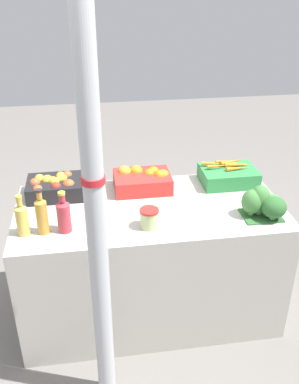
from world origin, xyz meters
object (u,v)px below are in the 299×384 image
orange_crate (143,180)px  broccoli_pile (264,203)px  carrot_crate (229,175)px  juice_bottle_ruby (64,215)px  apple_crate (56,186)px  juice_bottle_golden (22,219)px  juice_bottle_amber (42,215)px  pickle_jar (149,218)px  support_pole (95,204)px

orange_crate → broccoli_pile: size_ratio=1.51×
carrot_crate → juice_bottle_ruby: bearing=-158.0°
apple_crate → juice_bottle_ruby: bearing=-81.6°
juice_bottle_golden → juice_bottle_ruby: (0.22, 0.00, 0.00)m
juice_bottle_golden → juice_bottle_amber: 0.11m
apple_crate → pickle_jar: (0.52, -0.45, -0.01)m
broccoli_pile → juice_bottle_ruby: size_ratio=0.99×
broccoli_pile → juice_bottle_amber: 1.24m
broccoli_pile → orange_crate: bearing=144.3°
support_pole → broccoli_pile: 1.08m
pickle_jar → orange_crate: bearing=86.3°
support_pole → pickle_jar: size_ratio=21.60×
juice_bottle_ruby → juice_bottle_golden: bearing=180.0°
orange_crate → pickle_jar: (-0.03, -0.46, -0.01)m
apple_crate → orange_crate: size_ratio=1.00×
juice_bottle_amber → juice_bottle_golden: bearing=-180.0°
juice_bottle_amber → juice_bottle_ruby: 0.11m
broccoli_pile → pickle_jar: broccoli_pile is taller
broccoli_pile → juice_bottle_amber: size_ratio=0.90×
orange_crate → broccoli_pile: (0.63, -0.45, 0.03)m
broccoli_pile → pickle_jar: (-0.66, -0.01, -0.03)m
carrot_crate → juice_bottle_golden: size_ratio=1.52×
carrot_crate → juice_bottle_golden: 1.35m
carrot_crate → pickle_jar: bearing=-142.7°
carrot_crate → juice_bottle_golden: (-1.28, -0.43, 0.04)m
carrot_crate → support_pole: bearing=-136.5°
apple_crate → pickle_jar: apple_crate is taller
broccoli_pile → pickle_jar: bearing=-179.2°
broccoli_pile → pickle_jar: size_ratio=2.15×
apple_crate → juice_bottle_golden: size_ratio=1.52×
orange_crate → juice_bottle_ruby: 0.66m
orange_crate → juice_bottle_amber: juice_bottle_amber is taller
orange_crate → pickle_jar: size_ratio=3.25×
apple_crate → broccoli_pile: bearing=-20.6°
support_pole → juice_bottle_golden: size_ratio=10.13×
juice_bottle_amber → pickle_jar: juice_bottle_amber is taller
broccoli_pile → juice_bottle_amber: juice_bottle_amber is taller
orange_crate → juice_bottle_ruby: juice_bottle_ruby is taller
support_pole → juice_bottle_ruby: bearing=111.7°
carrot_crate → juice_bottle_amber: (-1.18, -0.43, 0.05)m
juice_bottle_amber → pickle_jar: (0.57, -0.03, -0.06)m
apple_crate → carrot_crate: 1.12m
support_pole → carrot_crate: 1.28m
apple_crate → juice_bottle_amber: size_ratio=1.36×
juice_bottle_golden → pickle_jar: bearing=-2.5°
juice_bottle_golden → broccoli_pile: bearing=-0.9°
broccoli_pile → apple_crate: bearing=159.4°
apple_crate → juice_bottle_ruby: 0.43m
juice_bottle_golden → juice_bottle_amber: bearing=0.0°
juice_bottle_ruby → pickle_jar: juice_bottle_ruby is taller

